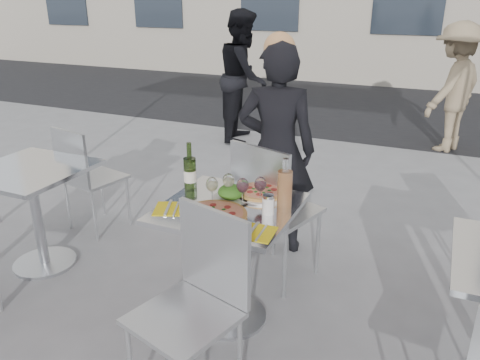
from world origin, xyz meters
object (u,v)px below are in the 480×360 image
at_px(side_chair_lfar, 85,172).
at_px(pedestrian_a, 244,76).
at_px(pizza_near, 214,214).
at_px(wineglass_white_b, 229,181).
at_px(wineglass_red_b, 260,185).
at_px(chair_near, 198,292).
at_px(napkin_right, 256,232).
at_px(chair_far, 271,203).
at_px(pedestrian_b, 453,88).
at_px(carafe, 285,189).
at_px(sugar_shaker, 268,204).
at_px(wineglass_red_a, 243,186).
at_px(pizza_far, 261,193).
at_px(napkin_left, 171,208).
at_px(salad_plate, 231,193).
at_px(side_table_left, 34,197).
at_px(wine_bottle, 190,172).
at_px(woman_diner, 276,151).
at_px(main_table, 229,239).
at_px(wineglass_white_a, 212,185).

height_order(side_chair_lfar, pedestrian_a, pedestrian_a).
relative_size(pizza_near, wineglass_white_b, 2.25).
relative_size(pizza_near, wineglass_red_b, 2.25).
distance_m(chair_near, wineglass_white_b, 0.71).
bearing_deg(napkin_right, chair_far, 100.77).
bearing_deg(pedestrian_b, wineglass_white_b, 9.98).
xyz_separation_m(carafe, sugar_shaker, (-0.06, -0.08, -0.06)).
bearing_deg(chair_far, wineglass_red_b, 118.24).
relative_size(chair_near, wineglass_red_b, 5.94).
height_order(pizza_near, wineglass_red_a, wineglass_red_a).
bearing_deg(wineglass_red_b, pizza_near, -121.70).
relative_size(pizza_far, napkin_left, 1.32).
bearing_deg(pedestrian_b, salad_plate, 10.13).
height_order(chair_far, pedestrian_b, pedestrian_b).
height_order(side_table_left, napkin_right, napkin_right).
bearing_deg(wineglass_white_b, salad_plate, 22.13).
bearing_deg(carafe, side_chair_lfar, 165.52).
distance_m(chair_near, pedestrian_b, 4.83).
xyz_separation_m(side_table_left, wineglass_red_b, (1.64, 0.11, 0.32)).
bearing_deg(wineglass_red_a, pizza_near, -111.27).
relative_size(chair_near, salad_plate, 4.25).
xyz_separation_m(salad_plate, wine_bottle, (-0.28, 0.03, 0.08)).
height_order(wineglass_white_b, napkin_right, wineglass_white_b).
xyz_separation_m(woman_diner, sugar_shaker, (0.30, -0.95, 0.02)).
bearing_deg(chair_far, pizza_near, 99.22).
bearing_deg(main_table, carafe, 15.90).
distance_m(salad_plate, wineglass_red_a, 0.12).
bearing_deg(chair_near, side_table_left, 177.28).
relative_size(pedestrian_a, wineglass_red_a, 10.78).
bearing_deg(wineglass_white_a, pedestrian_a, 111.16).
relative_size(pizza_far, wineglass_white_a, 1.97).
xyz_separation_m(side_table_left, pizza_far, (1.61, 0.21, 0.23)).
xyz_separation_m(sugar_shaker, wineglass_white_b, (-0.27, 0.08, 0.06)).
bearing_deg(woman_diner, napkin_right, 90.50).
height_order(pizza_far, wineglass_red_b, wineglass_red_b).
bearing_deg(pizza_near, napkin_left, -176.74).
bearing_deg(pedestrian_b, wineglass_red_b, 12.33).
relative_size(sugar_shaker, wineglass_white_b, 0.68).
xyz_separation_m(pizza_far, wine_bottle, (-0.41, -0.10, 0.10)).
relative_size(salad_plate, wineglass_white_b, 1.40).
xyz_separation_m(pedestrian_a, carafe, (1.79, -3.51, 0.02)).
distance_m(pedestrian_b, pizza_far, 4.09).
distance_m(chair_near, wineglass_red_b, 0.72).
bearing_deg(napkin_left, wineglass_white_b, 24.89).
xyz_separation_m(wine_bottle, carafe, (0.60, -0.03, 0.00)).
distance_m(side_table_left, napkin_right, 1.78).
bearing_deg(wineglass_red_a, salad_plate, 155.71).
relative_size(pizza_near, napkin_right, 1.76).
xyz_separation_m(wineglass_white_b, napkin_right, (0.30, -0.31, -0.11)).
bearing_deg(carafe, napkin_left, -156.22).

